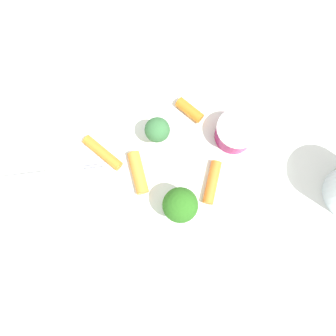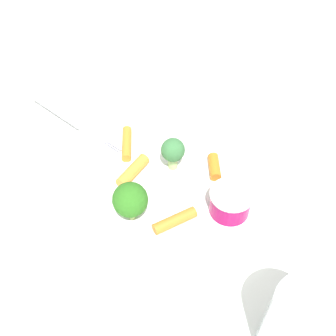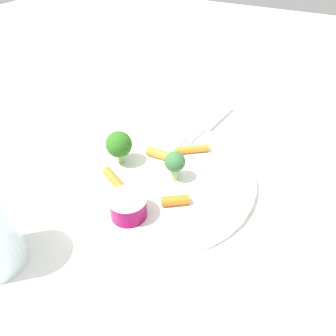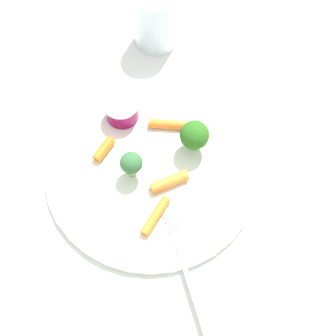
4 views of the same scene
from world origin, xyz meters
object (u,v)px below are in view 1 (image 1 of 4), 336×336
object	(u,v)px
broccoli_floret_0	(180,205)
carrot_stick_1	(103,153)
broccoli_floret_1	(161,130)
carrot_stick_2	(212,182)
carrot_stick_3	(190,110)
fork	(34,175)
sauce_cup	(235,132)
plate	(163,160)
carrot_stick_0	(138,173)

from	to	relation	value
broccoli_floret_0	carrot_stick_1	bearing A→B (deg)	41.21
broccoli_floret_0	broccoli_floret_1	xyz separation A→B (m)	(0.10, 0.00, -0.00)
carrot_stick_2	carrot_stick_3	bearing A→B (deg)	2.46
carrot_stick_2	fork	xyz separation A→B (m)	(0.06, 0.22, -0.01)
sauce_cup	carrot_stick_3	distance (m)	0.07
plate	carrot_stick_3	bearing A→B (deg)	-41.22
plate	carrot_stick_0	world-z (taller)	carrot_stick_0
plate	broccoli_floret_0	world-z (taller)	broccoli_floret_0
broccoli_floret_0	carrot_stick_2	size ratio (longest dim) A/B	1.03
sauce_cup	broccoli_floret_0	world-z (taller)	broccoli_floret_0
plate	carrot_stick_2	world-z (taller)	carrot_stick_2
broccoli_floret_0	carrot_stick_1	xyz separation A→B (m)	(0.09, 0.08, -0.03)
broccoli_floret_1	carrot_stick_2	world-z (taller)	broccoli_floret_1
plate	carrot_stick_1	size ratio (longest dim) A/B	5.24
carrot_stick_1	carrot_stick_2	bearing A→B (deg)	-118.59
plate	sauce_cup	bearing A→B (deg)	-84.32
plate	carrot_stick_1	world-z (taller)	carrot_stick_1
broccoli_floret_0	broccoli_floret_1	size ratio (longest dim) A/B	1.17
carrot_stick_3	sauce_cup	bearing A→B (deg)	-133.95
carrot_stick_1	fork	distance (m)	0.09
sauce_cup	carrot_stick_2	xyz separation A→B (m)	(-0.06, 0.04, -0.01)
sauce_cup	carrot_stick_0	world-z (taller)	sauce_cup
sauce_cup	carrot_stick_0	xyz separation A→B (m)	(-0.02, 0.13, -0.01)
broccoli_floret_0	carrot_stick_3	xyz separation A→B (m)	(0.12, -0.04, -0.03)
carrot_stick_3	fork	distance (m)	0.22
broccoli_floret_1	carrot_stick_0	xyz separation A→B (m)	(-0.04, 0.04, -0.02)
carrot_stick_2	broccoli_floret_1	bearing A→B (deg)	32.97
carrot_stick_0	carrot_stick_3	world-z (taller)	carrot_stick_0
plate	broccoli_floret_1	world-z (taller)	broccoli_floret_1
carrot_stick_2	carrot_stick_1	bearing A→B (deg)	61.41
broccoli_floret_1	carrot_stick_3	distance (m)	0.06
fork	broccoli_floret_1	bearing A→B (deg)	-85.62
carrot_stick_1	fork	world-z (taller)	carrot_stick_1
plate	broccoli_floret_0	distance (m)	0.08
broccoli_floret_0	carrot_stick_3	world-z (taller)	broccoli_floret_0
plate	carrot_stick_0	distance (m)	0.04
sauce_cup	carrot_stick_3	world-z (taller)	sauce_cup
broccoli_floret_1	carrot_stick_2	bearing A→B (deg)	-147.03
carrot_stick_1	fork	xyz separation A→B (m)	(-0.01, 0.09, -0.01)
carrot_stick_3	carrot_stick_0	bearing A→B (deg)	128.84
sauce_cup	fork	size ratio (longest dim) A/B	0.27
plate	broccoli_floret_1	distance (m)	0.05
sauce_cup	broccoli_floret_0	bearing A→B (deg)	129.88
carrot_stick_2	fork	size ratio (longest dim) A/B	0.29
sauce_cup	broccoli_floret_1	distance (m)	0.10
broccoli_floret_1	sauce_cup	bearing A→B (deg)	-102.30
broccoli_floret_0	carrot_stick_1	distance (m)	0.13
broccoli_floret_0	carrot_stick_3	distance (m)	0.13
broccoli_floret_0	carrot_stick_0	distance (m)	0.07
carrot_stick_1	carrot_stick_3	world-z (taller)	carrot_stick_3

